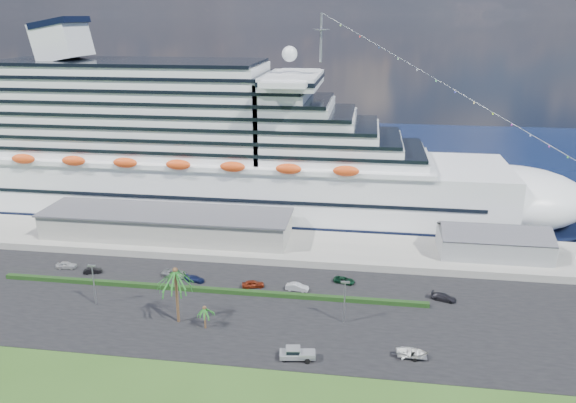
% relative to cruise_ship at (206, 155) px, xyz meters
% --- Properties ---
extents(ground, '(420.00, 420.00, 0.00)m').
position_rel_cruise_ship_xyz_m(ground, '(21.53, -64.00, -16.69)').
color(ground, '#2C4F1A').
rests_on(ground, ground).
extents(asphalt_lot, '(140.00, 38.00, 0.12)m').
position_rel_cruise_ship_xyz_m(asphalt_lot, '(21.53, -53.00, -16.63)').
color(asphalt_lot, black).
rests_on(asphalt_lot, ground).
extents(wharf, '(240.00, 20.00, 1.80)m').
position_rel_cruise_ship_xyz_m(wharf, '(21.53, -24.00, -15.79)').
color(wharf, gray).
rests_on(wharf, ground).
extents(water, '(420.00, 160.00, 0.02)m').
position_rel_cruise_ship_xyz_m(water, '(21.53, 66.00, -16.68)').
color(water, black).
rests_on(water, ground).
extents(cruise_ship, '(191.00, 38.00, 54.00)m').
position_rel_cruise_ship_xyz_m(cruise_ship, '(0.00, 0.00, 0.00)').
color(cruise_ship, silver).
rests_on(cruise_ship, ground).
extents(terminal_building, '(61.00, 15.00, 6.30)m').
position_rel_cruise_ship_xyz_m(terminal_building, '(-3.47, -24.00, -11.68)').
color(terminal_building, gray).
rests_on(terminal_building, wharf).
extents(port_shed, '(24.00, 12.31, 7.37)m').
position_rel_cruise_ship_xyz_m(port_shed, '(73.53, -24.00, -12.30)').
color(port_shed, gray).
rests_on(port_shed, wharf).
extents(hedge, '(88.00, 1.10, 0.90)m').
position_rel_cruise_ship_xyz_m(hedge, '(13.53, -48.00, -16.12)').
color(hedge, black).
rests_on(hedge, asphalt_lot).
extents(lamp_post_left, '(1.60, 0.35, 8.27)m').
position_rel_cruise_ship_xyz_m(lamp_post_left, '(-6.47, -56.00, -11.35)').
color(lamp_post_left, gray).
rests_on(lamp_post_left, asphalt_lot).
extents(lamp_post_right, '(1.60, 0.35, 8.27)m').
position_rel_cruise_ship_xyz_m(lamp_post_right, '(41.53, -56.00, -11.35)').
color(lamp_post_right, gray).
rests_on(lamp_post_right, asphalt_lot).
extents(palm_tall, '(8.82, 8.82, 11.13)m').
position_rel_cruise_ship_xyz_m(palm_tall, '(11.53, -60.00, -7.49)').
color(palm_tall, '#47301E').
rests_on(palm_tall, ground).
extents(palm_short, '(3.53, 3.53, 4.56)m').
position_rel_cruise_ship_xyz_m(palm_short, '(17.03, -61.50, -13.03)').
color(palm_short, '#47301E').
rests_on(palm_short, ground).
extents(parked_car_0, '(4.62, 2.26, 1.52)m').
position_rel_cruise_ship_xyz_m(parked_car_0, '(-20.46, -41.67, -15.82)').
color(parked_car_0, '#B5B5B7').
rests_on(parked_car_0, asphalt_lot).
extents(parked_car_1, '(4.07, 2.58, 1.27)m').
position_rel_cruise_ship_xyz_m(parked_car_1, '(-13.48, -43.24, -15.94)').
color(parked_car_1, black).
rests_on(parked_car_1, asphalt_lot).
extents(parked_car_2, '(5.57, 3.14, 1.47)m').
position_rel_cruise_ship_xyz_m(parked_car_2, '(4.52, -42.21, -15.84)').
color(parked_car_2, gray).
rests_on(parked_car_2, asphalt_lot).
extents(parked_car_3, '(4.54, 2.60, 1.24)m').
position_rel_cruise_ship_xyz_m(parked_car_3, '(9.60, -43.89, -15.96)').
color(parked_car_3, '#121A40').
rests_on(parked_car_3, asphalt_lot).
extents(parked_car_4, '(4.90, 3.13, 1.55)m').
position_rel_cruise_ship_xyz_m(parked_car_4, '(22.32, -44.79, -15.80)').
color(parked_car_4, maroon).
rests_on(parked_car_4, asphalt_lot).
extents(parked_car_5, '(4.80, 2.11, 1.53)m').
position_rel_cruise_ship_xyz_m(parked_car_5, '(31.48, -44.85, -15.81)').
color(parked_car_5, silver).
rests_on(parked_car_5, asphalt_lot).
extents(parked_car_6, '(4.83, 3.16, 1.24)m').
position_rel_cruise_ship_xyz_m(parked_car_6, '(40.81, -40.04, -15.96)').
color(parked_car_6, black).
rests_on(parked_car_6, asphalt_lot).
extents(parked_car_7, '(5.26, 3.45, 1.42)m').
position_rel_cruise_ship_xyz_m(parked_car_7, '(60.52, -44.82, -15.87)').
color(parked_car_7, '#232228').
rests_on(parked_car_7, asphalt_lot).
extents(pickup_truck, '(6.10, 2.92, 2.07)m').
position_rel_cruise_ship_xyz_m(pickup_truck, '(34.51, -68.72, -15.44)').
color(pickup_truck, black).
rests_on(pickup_truck, asphalt_lot).
extents(boat_trailer, '(5.91, 3.80, 1.70)m').
position_rel_cruise_ship_xyz_m(boat_trailer, '(53.11, -65.79, -15.45)').
color(boat_trailer, gray).
rests_on(boat_trailer, asphalt_lot).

